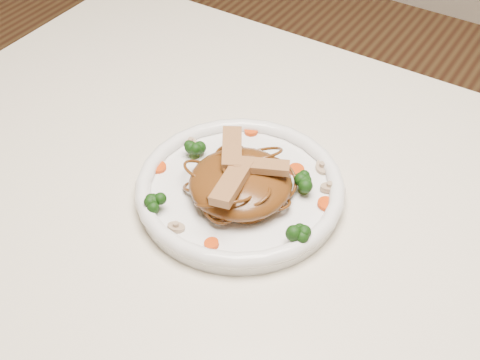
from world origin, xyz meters
The scene contains 19 objects.
table centered at (0.00, 0.00, 0.65)m, with size 1.20×0.80×0.75m.
plate centered at (-0.08, 0.02, 0.76)m, with size 0.26×0.26×0.02m, color white.
noodle_mound centered at (-0.08, 0.01, 0.79)m, with size 0.13×0.13×0.04m, color #612F12.
chicken_a centered at (-0.06, 0.02, 0.81)m, with size 0.07×0.02×0.01m, color #A67B4E.
chicken_b centered at (-0.11, 0.03, 0.81)m, with size 0.07×0.02×0.01m, color #A67B4E.
chicken_c centered at (-0.07, -0.02, 0.81)m, with size 0.08×0.03×0.01m, color #A67B4E.
broccoli_0 centered at (-0.01, 0.05, 0.78)m, with size 0.03×0.03×0.03m, color #12380B, non-canonical shape.
broccoli_1 centered at (-0.17, 0.04, 0.78)m, with size 0.02×0.02×0.03m, color #12380B, non-canonical shape.
broccoli_2 centered at (-0.15, -0.07, 0.78)m, with size 0.02×0.02×0.03m, color #12380B, non-canonical shape.
broccoli_3 centered at (0.02, -0.02, 0.78)m, with size 0.02×0.02×0.03m, color #12380B, non-canonical shape.
carrot_0 centered at (-0.04, 0.08, 0.77)m, with size 0.02×0.02×0.01m, color #C74107.
carrot_1 centered at (-0.19, -0.01, 0.77)m, with size 0.02×0.02×0.01m, color #C74107.
carrot_2 centered at (0.02, 0.05, 0.77)m, with size 0.02×0.02×0.01m, color #C74107.
carrot_3 centered at (-0.13, 0.12, 0.77)m, with size 0.02×0.02×0.01m, color #C74107.
carrot_4 centered at (-0.06, -0.08, 0.77)m, with size 0.02×0.02×0.01m, color #C74107.
mushroom_0 centered at (-0.11, -0.08, 0.77)m, with size 0.02×0.02×0.01m, color #BAAA8B.
mushroom_1 centered at (0.01, 0.07, 0.77)m, with size 0.02×0.02×0.01m, color #BAAA8B.
mushroom_2 centered at (-0.18, 0.05, 0.77)m, with size 0.02×0.02×0.01m, color #BAAA8B.
mushroom_3 centered at (-0.01, 0.10, 0.77)m, with size 0.02×0.02×0.01m, color #BAAA8B.
Camera 1 is at (0.23, -0.48, 1.33)m, focal length 49.02 mm.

